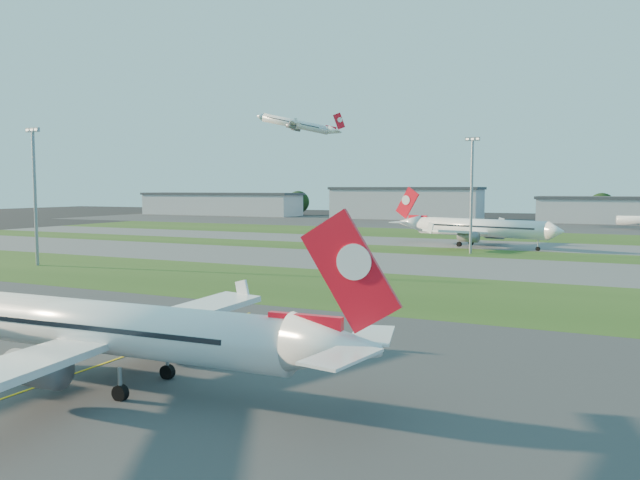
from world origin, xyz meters
The scene contains 18 objects.
grass_strip_a centered at (0.00, 52.00, 0.01)m, with size 300.00×34.00×0.01m, color #264316.
taxiway_a centered at (0.00, 85.00, 0.01)m, with size 300.00×32.00×0.01m, color #515154.
grass_strip_b centered at (0.00, 110.00, 0.01)m, with size 300.00×18.00×0.01m, color #264316.
taxiway_b centered at (0.00, 132.00, 0.01)m, with size 300.00×26.00×0.01m, color #515154.
grass_strip_c centered at (0.00, 165.00, 0.01)m, with size 300.00×40.00×0.01m, color #264316.
apron_far centered at (0.00, 225.00, 0.01)m, with size 400.00×80.00×0.01m, color #333335.
yellow_line centered at (5.00, 0.00, 0.00)m, with size 0.25×60.00×0.02m, color gold.
airliner_parked centered at (9.30, 2.94, 4.16)m, with size 38.01×32.23×11.86m.
airliner_taxiing centered at (13.45, 125.32, 4.70)m, with size 41.49×34.98×13.38m.
airliner_departing centered at (-79.67, 208.44, 41.91)m, with size 34.57×29.10×11.10m.
light_mast_west centered at (-55.00, 52.00, 14.81)m, with size 3.20×0.70×25.80m.
light_mast_centre centered at (15.00, 108.00, 14.81)m, with size 3.20×0.70×25.80m.
hangar_far_west centered at (-150.00, 255.00, 6.14)m, with size 91.80×23.00×12.20m.
hangar_west centered at (-45.00, 255.00, 7.64)m, with size 71.40×23.00×15.20m.
tree_far_west centered at (-190.00, 268.00, 6.49)m, with size 11.00×11.00×12.00m.
tree_west centered at (-110.00, 270.00, 7.14)m, with size 12.10×12.10×13.20m.
tree_mid_west centered at (-20.00, 266.00, 5.84)m, with size 9.90×9.90×10.80m.
tree_mid_east centered at (40.00, 269.00, 6.81)m, with size 11.55×11.55×12.60m.
Camera 1 is at (42.58, -31.72, 14.58)m, focal length 35.00 mm.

